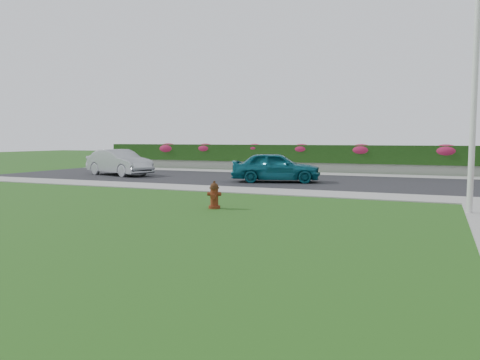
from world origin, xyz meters
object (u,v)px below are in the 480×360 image
at_px(sedan_silver, 119,162).
at_px(utility_pole, 474,101).
at_px(fire_hydrant, 214,195).
at_px(sedan_teal, 276,167).

bearing_deg(sedan_silver, utility_pole, -95.47).
xyz_separation_m(fire_hydrant, sedan_teal, (-0.95, 8.56, 0.36)).
relative_size(sedan_teal, utility_pole, 0.68).
distance_m(sedan_teal, utility_pole, 10.69).
distance_m(sedan_silver, utility_pole, 18.96).
xyz_separation_m(fire_hydrant, utility_pole, (6.95, 1.75, 2.69)).
bearing_deg(sedan_teal, fire_hydrant, 169.63).
bearing_deg(utility_pole, sedan_silver, 157.14).
height_order(fire_hydrant, utility_pole, utility_pole).
xyz_separation_m(sedan_silver, utility_pole, (17.34, -7.31, 2.32)).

